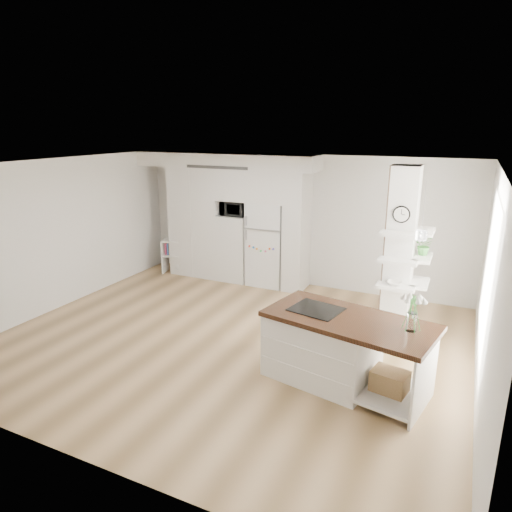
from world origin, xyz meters
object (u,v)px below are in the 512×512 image
at_px(refrigerator, 268,244).
at_px(kitchen_island, 330,346).
at_px(floor_plant_a, 391,339).
at_px(bookshelf, 179,259).

relative_size(refrigerator, kitchen_island, 0.78).
relative_size(refrigerator, floor_plant_a, 3.95).
distance_m(refrigerator, bookshelf, 2.22).
bearing_deg(refrigerator, kitchen_island, -54.15).
bearing_deg(floor_plant_a, kitchen_island, -118.90).
height_order(kitchen_island, bookshelf, kitchen_island).
bearing_deg(kitchen_island, bookshelf, 157.40).
bearing_deg(bookshelf, floor_plant_a, -34.81).
bearing_deg(floor_plant_a, refrigerator, 144.79).
bearing_deg(kitchen_island, refrigerator, 137.15).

